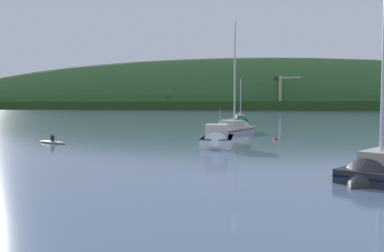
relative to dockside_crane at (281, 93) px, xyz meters
The scene contains 8 objects.
far_shoreline_hill 53.84m from the dockside_crane, 152.55° to the left, with size 550.55×99.39×64.84m.
dockside_crane is the anchor object (origin of this frame).
sailboat_near_mooring 143.74m from the dockside_crane, 87.06° to the right, with size 3.98×6.43×9.10m.
sailboat_midwater_white 171.29m from the dockside_crane, 85.87° to the right, with size 4.42×9.03×14.56m.
sailboat_outer_reach 199.16m from the dockside_crane, 82.80° to the right, with size 5.27×7.60×11.17m.
fishing_boat_moored 187.40m from the dockside_crane, 85.59° to the right, with size 3.36×6.35×3.74m.
canoe_with_paddler 189.03m from the dockside_crane, 89.94° to the right, with size 3.61×1.75×1.02m.
mooring_buoy_midchannel 180.71m from the dockside_crane, 84.22° to the right, with size 0.45×0.45×0.53m.
Camera 1 is at (7.90, -2.28, 3.40)m, focal length 36.52 mm.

